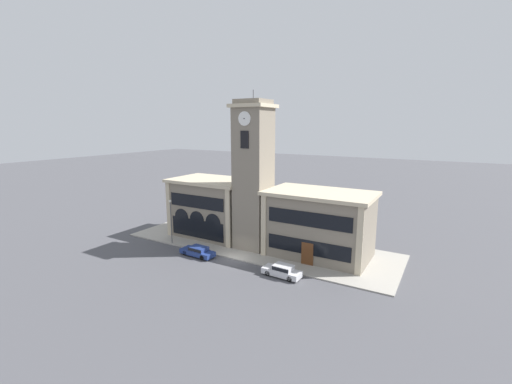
# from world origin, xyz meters

# --- Properties ---
(ground_plane) EXTENTS (300.00, 300.00, 0.00)m
(ground_plane) POSITION_xyz_m (0.00, 0.00, 0.00)
(ground_plane) COLOR #4C4C51
(sidewalk_kerb) EXTENTS (38.47, 12.44, 0.15)m
(sidewalk_kerb) POSITION_xyz_m (0.00, 6.22, 0.07)
(sidewalk_kerb) COLOR #A39E93
(sidewalk_kerb) RESTS_ON ground_plane
(clock_tower) EXTENTS (4.94, 4.94, 21.18)m
(clock_tower) POSITION_xyz_m (-0.00, 5.10, 10.04)
(clock_tower) COLOR gray
(clock_tower) RESTS_ON ground_plane
(town_hall_left_wing) EXTENTS (12.31, 8.16, 8.78)m
(town_hall_left_wing) POSITION_xyz_m (-8.22, 6.67, 4.42)
(town_hall_left_wing) COLOR gray
(town_hall_left_wing) RESTS_ON ground_plane
(town_hall_right_wing) EXTENTS (13.51, 8.16, 8.53)m
(town_hall_right_wing) POSITION_xyz_m (8.83, 6.68, 4.29)
(town_hall_right_wing) COLOR gray
(town_hall_right_wing) RESTS_ON ground_plane
(parked_car_near) EXTENTS (4.84, 1.95, 1.30)m
(parked_car_near) POSITION_xyz_m (-4.59, -1.31, 0.69)
(parked_car_near) COLOR navy
(parked_car_near) RESTS_ON ground_plane
(parked_car_mid) EXTENTS (4.53, 1.90, 1.38)m
(parked_car_mid) POSITION_xyz_m (7.55, -1.31, 0.72)
(parked_car_mid) COLOR silver
(parked_car_mid) RESTS_ON ground_plane
(street_lamp) EXTENTS (0.36, 0.36, 6.29)m
(street_lamp) POSITION_xyz_m (-10.87, 0.48, 4.22)
(street_lamp) COLOR #4C4C51
(street_lamp) RESTS_ON sidewalk_kerb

